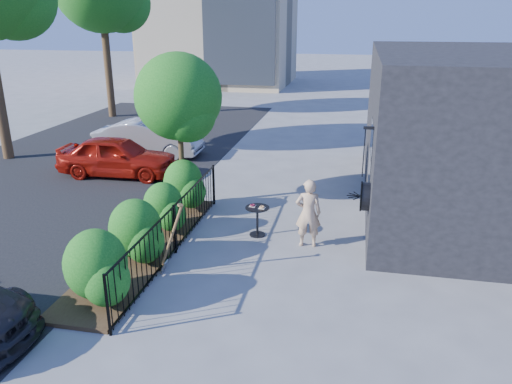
% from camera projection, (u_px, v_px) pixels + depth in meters
% --- Properties ---
extents(ground, '(120.00, 120.00, 0.00)m').
position_uv_depth(ground, '(244.00, 259.00, 10.44)').
color(ground, gray).
rests_on(ground, ground).
extents(shop_building, '(6.22, 9.00, 4.00)m').
position_uv_depth(shop_building, '(489.00, 131.00, 12.90)').
color(shop_building, black).
rests_on(shop_building, ground).
extents(fence, '(0.05, 6.05, 1.10)m').
position_uv_depth(fence, '(175.00, 229.00, 10.54)').
color(fence, black).
rests_on(fence, ground).
extents(planting_bed, '(1.30, 6.00, 0.08)m').
position_uv_depth(planting_bed, '(145.00, 248.00, 10.84)').
color(planting_bed, '#382616').
rests_on(planting_bed, ground).
extents(shrubs, '(1.10, 5.60, 1.24)m').
position_uv_depth(shrubs, '(149.00, 219.00, 10.70)').
color(shrubs, '#135715').
rests_on(shrubs, ground).
extents(patio_tree, '(2.20, 2.20, 3.94)m').
position_uv_depth(patio_tree, '(180.00, 102.00, 12.49)').
color(patio_tree, '#3F2B19').
rests_on(patio_tree, ground).
extents(street, '(9.00, 30.00, 0.01)m').
position_uv_depth(street, '(33.00, 190.00, 14.53)').
color(street, black).
rests_on(street, ground).
extents(cafe_table, '(0.55, 0.55, 0.74)m').
position_uv_depth(cafe_table, '(257.00, 216.00, 11.43)').
color(cafe_table, black).
rests_on(cafe_table, ground).
extents(woman, '(0.60, 0.44, 1.54)m').
position_uv_depth(woman, '(308.00, 213.00, 10.81)').
color(woman, tan).
rests_on(woman, ground).
extents(shovel, '(0.53, 0.20, 1.52)m').
position_uv_depth(shovel, '(170.00, 243.00, 9.65)').
color(shovel, brown).
rests_on(shovel, ground).
extents(car_red, '(3.76, 1.62, 1.26)m').
position_uv_depth(car_red, '(117.00, 156.00, 15.72)').
color(car_red, '#AA180E').
rests_on(car_red, ground).
extents(car_silver, '(3.89, 1.44, 1.27)m').
position_uv_depth(car_silver, '(148.00, 138.00, 18.00)').
color(car_silver, '#A1A1A6').
rests_on(car_silver, ground).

